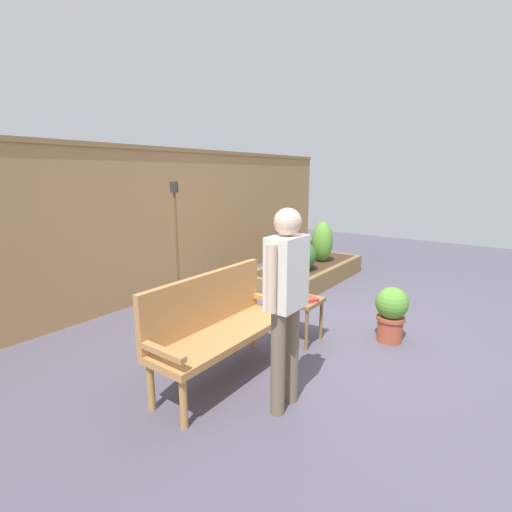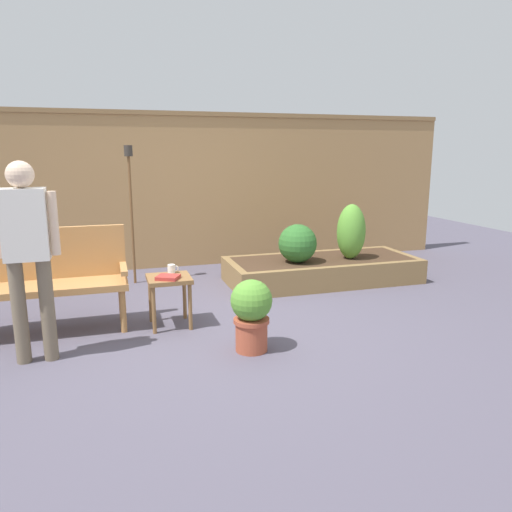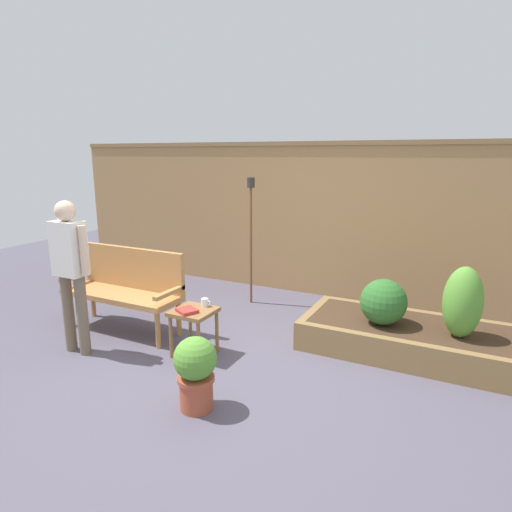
# 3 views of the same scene
# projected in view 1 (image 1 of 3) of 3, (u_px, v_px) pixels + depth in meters

# --- Properties ---
(ground_plane) EXTENTS (14.00, 14.00, 0.00)m
(ground_plane) POSITION_uv_depth(u_px,v_px,m) (327.00, 331.00, 4.31)
(ground_plane) COLOR #514C5B
(fence_back) EXTENTS (8.40, 0.14, 2.16)m
(fence_back) POSITION_uv_depth(u_px,v_px,m) (172.00, 221.00, 5.57)
(fence_back) COLOR #A37A4C
(fence_back) RESTS_ON ground_plane
(garden_bench) EXTENTS (1.44, 0.48, 0.94)m
(garden_bench) POSITION_uv_depth(u_px,v_px,m) (216.00, 320.00, 3.24)
(garden_bench) COLOR #B77F47
(garden_bench) RESTS_ON ground_plane
(side_table) EXTENTS (0.40, 0.40, 0.48)m
(side_table) POSITION_uv_depth(u_px,v_px,m) (301.00, 306.00, 4.00)
(side_table) COLOR olive
(side_table) RESTS_ON ground_plane
(cup_on_table) EXTENTS (0.11, 0.07, 0.08)m
(cup_on_table) POSITION_uv_depth(u_px,v_px,m) (292.00, 292.00, 4.09)
(cup_on_table) COLOR white
(cup_on_table) RESTS_ON side_table
(book_on_table) EXTENTS (0.25, 0.24, 0.03)m
(book_on_table) POSITION_uv_depth(u_px,v_px,m) (307.00, 299.00, 3.91)
(book_on_table) COLOR #B2332D
(book_on_table) RESTS_ON side_table
(potted_boxwood) EXTENTS (0.34, 0.34, 0.61)m
(potted_boxwood) POSITION_uv_depth(u_px,v_px,m) (391.00, 312.00, 4.00)
(potted_boxwood) COLOR #A84C33
(potted_boxwood) RESTS_ON ground_plane
(raised_planter_bed) EXTENTS (2.40, 1.00, 0.30)m
(raised_planter_bed) POSITION_uv_depth(u_px,v_px,m) (306.00, 273.00, 6.27)
(raised_planter_bed) COLOR olive
(raised_planter_bed) RESTS_ON ground_plane
(shrub_near_bench) EXTENTS (0.47, 0.47, 0.47)m
(shrub_near_bench) POSITION_uv_depth(u_px,v_px,m) (301.00, 255.00, 5.82)
(shrub_near_bench) COLOR brown
(shrub_near_bench) RESTS_ON raised_planter_bed
(shrub_far_corner) EXTENTS (0.35, 0.35, 0.69)m
(shrub_far_corner) POSITION_uv_depth(u_px,v_px,m) (322.00, 242.00, 6.36)
(shrub_far_corner) COLOR brown
(shrub_far_corner) RESTS_ON raised_planter_bed
(tiki_torch) EXTENTS (0.10, 0.10, 1.70)m
(tiki_torch) POSITION_uv_depth(u_px,v_px,m) (176.00, 225.00, 4.62)
(tiki_torch) COLOR brown
(tiki_torch) RESTS_ON ground_plane
(person_by_bench) EXTENTS (0.47, 0.20, 1.56)m
(person_by_bench) POSITION_uv_depth(u_px,v_px,m) (286.00, 293.00, 2.73)
(person_by_bench) COLOR #70604C
(person_by_bench) RESTS_ON ground_plane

